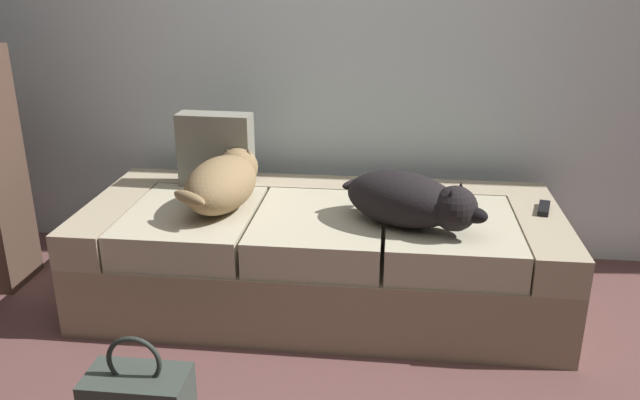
# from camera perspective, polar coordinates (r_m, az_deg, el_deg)

# --- Properties ---
(couch) EXTENTS (2.03, 0.87, 0.45)m
(couch) POSITION_cam_1_polar(r_m,az_deg,el_deg) (2.87, 0.12, -4.79)
(couch) COLOR gray
(couch) RESTS_ON ground
(dog_tan) EXTENTS (0.32, 0.64, 0.22)m
(dog_tan) POSITION_cam_1_polar(r_m,az_deg,el_deg) (2.80, -8.40, 1.65)
(dog_tan) COLOR olive
(dog_tan) RESTS_ON couch
(dog_dark) EXTENTS (0.60, 0.44, 0.21)m
(dog_dark) POSITION_cam_1_polar(r_m,az_deg,el_deg) (2.57, 7.94, -0.02)
(dog_dark) COLOR black
(dog_dark) RESTS_ON couch
(tv_remote) EXTENTS (0.08, 0.16, 0.02)m
(tv_remote) POSITION_cam_1_polar(r_m,az_deg,el_deg) (2.90, 19.06, -0.69)
(tv_remote) COLOR black
(tv_remote) RESTS_ON couch
(throw_pillow) EXTENTS (0.34, 0.13, 0.34)m
(throw_pillow) POSITION_cam_1_polar(r_m,az_deg,el_deg) (3.05, -9.13, 4.37)
(throw_pillow) COLOR slate
(throw_pillow) RESTS_ON couch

